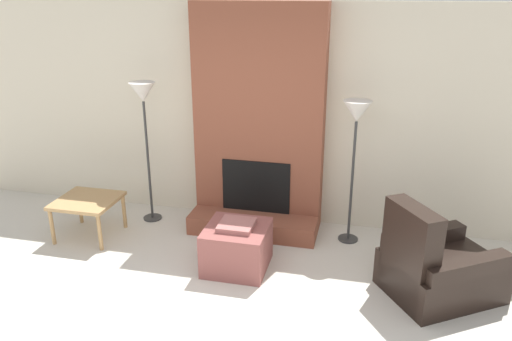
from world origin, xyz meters
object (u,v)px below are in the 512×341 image
(side_table, at_px, (87,204))
(floor_lamp_right, at_px, (356,121))
(armchair, at_px, (435,269))
(ottoman, at_px, (237,247))
(floor_lamp_left, at_px, (143,102))

(side_table, distance_m, floor_lamp_right, 3.16)
(armchair, height_order, floor_lamp_right, floor_lamp_right)
(floor_lamp_right, bearing_deg, side_table, -168.76)
(ottoman, bearing_deg, armchair, -1.37)
(armchair, xyz_separation_m, floor_lamp_right, (-0.84, 0.92, 1.14))
(floor_lamp_left, bearing_deg, armchair, -15.67)
(side_table, xyz_separation_m, floor_lamp_left, (0.51, 0.58, 1.08))
(ottoman, bearing_deg, floor_lamp_right, 38.69)
(ottoman, distance_m, floor_lamp_right, 1.82)
(armchair, relative_size, side_table, 1.85)
(floor_lamp_right, bearing_deg, floor_lamp_left, 180.00)
(side_table, bearing_deg, floor_lamp_right, 11.24)
(ottoman, relative_size, floor_lamp_right, 0.39)
(ottoman, xyz_separation_m, armchair, (1.92, -0.05, 0.03))
(ottoman, distance_m, side_table, 1.88)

